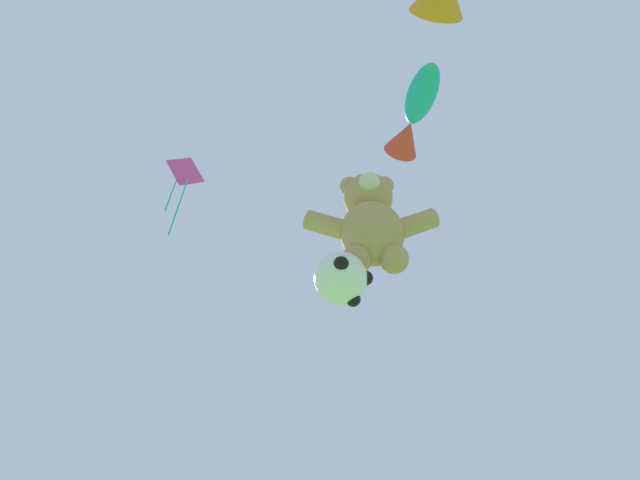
# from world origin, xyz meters

# --- Properties ---
(teddy_bear_kite) EXTENTS (2.47, 1.09, 2.51)m
(teddy_bear_kite) POSITION_xyz_m (0.41, 4.58, 8.46)
(teddy_bear_kite) COLOR tan
(soccer_ball_kite) EXTENTS (0.95, 0.95, 0.87)m
(soccer_ball_kite) POSITION_xyz_m (-0.18, 4.53, 6.99)
(soccer_ball_kite) COLOR white
(fish_kite_teal) EXTENTS (1.18, 2.28, 0.79)m
(fish_kite_teal) POSITION_xyz_m (1.56, 4.17, 11.53)
(fish_kite_teal) COLOR #19ADB2
(diamond_kite) EXTENTS (0.84, 0.65, 2.90)m
(diamond_kite) POSITION_xyz_m (-3.83, 5.61, 11.39)
(diamond_kite) COLOR #E53F9E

